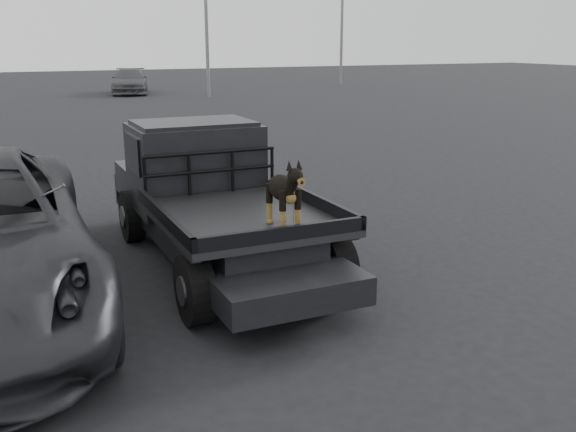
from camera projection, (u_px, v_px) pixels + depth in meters
name	position (u px, v px, depth m)	size (l,w,h in m)	color
ground	(269.00, 323.00, 6.80)	(120.00, 120.00, 0.00)	black
flatbed_ute	(218.00, 230.00, 8.51)	(2.00, 5.40, 0.92)	black
ute_cab	(194.00, 152.00, 9.11)	(1.72, 1.30, 0.88)	black
headache_rack	(211.00, 173.00, 8.49)	(1.80, 0.08, 0.55)	black
dog	(283.00, 194.00, 6.95)	(0.32, 0.60, 0.74)	black
distant_car_b	(130.00, 81.00, 35.42)	(1.88, 4.63, 1.34)	#49494E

